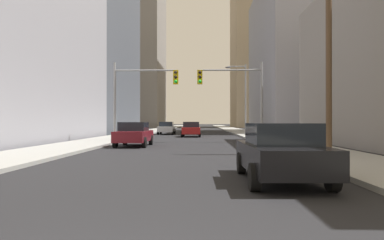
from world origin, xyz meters
The scene contains 14 objects.
sidewalk_left centered at (-6.70, 50.00, 0.07)m, with size 3.61×160.00×0.15m, color #9E9E99.
sidewalk_right centered at (6.70, 50.00, 0.07)m, with size 3.61×160.00×0.15m, color #9E9E99.
sedan_black centered at (3.12, 6.74, 0.77)m, with size 1.95×4.23×1.52m.
sedan_maroon centered at (-3.20, 19.58, 0.77)m, with size 1.95×4.22×1.52m.
sedan_red centered at (-0.03, 33.36, 0.77)m, with size 1.95×4.23×1.52m.
sedan_silver centered at (-3.23, 40.13, 0.77)m, with size 1.95×4.20×1.52m.
traffic_signal_near_left centered at (-3.38, 23.85, 4.09)m, with size 4.89×0.44×6.00m.
traffic_signal_near_right centered at (3.39, 23.85, 4.09)m, with size 4.87×0.44×6.00m.
utility_pole_right centered at (7.06, 14.33, 5.66)m, with size 2.20×0.28×10.76m.
street_lamp_right centered at (5.27, 34.37, 4.52)m, with size 2.18×0.32×7.50m.
building_left_mid_office centered at (-19.92, 46.15, 11.53)m, with size 20.60×23.71×23.05m, color #4C515B.
building_left_far_tower centered at (-19.32, 93.06, 26.94)m, with size 19.07×21.72×53.88m, color gray.
building_right_mid_block centered at (17.03, 49.26, 10.70)m, with size 15.27×22.93×21.39m, color #93939E.
building_right_far_highrise centered at (19.14, 92.55, 23.85)m, with size 19.55×20.65×47.69m, color tan.
Camera 1 is at (1.09, -2.50, 1.57)m, focal length 33.06 mm.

